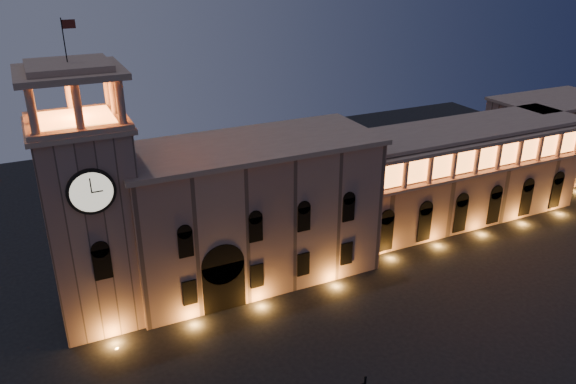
% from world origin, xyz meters
% --- Properties ---
extents(ground, '(160.00, 160.00, 0.00)m').
position_xyz_m(ground, '(0.00, 0.00, 0.00)').
color(ground, black).
rests_on(ground, ground).
extents(government_building, '(30.80, 12.80, 17.60)m').
position_xyz_m(government_building, '(-2.08, 21.93, 8.77)').
color(government_building, '#8E6A5C').
rests_on(government_building, ground).
extents(clock_tower, '(9.80, 9.80, 32.40)m').
position_xyz_m(clock_tower, '(-20.50, 20.98, 12.50)').
color(clock_tower, '#8E6A5C').
rests_on(clock_tower, ground).
extents(colonnade_wing, '(40.60, 11.50, 14.50)m').
position_xyz_m(colonnade_wing, '(32.00, 23.92, 7.33)').
color(colonnade_wing, '#886557').
rests_on(colonnade_wing, ground).
extents(secondary_building, '(20.00, 12.00, 14.00)m').
position_xyz_m(secondary_building, '(58.00, 30.00, 7.00)').
color(secondary_building, '#886557').
rests_on(secondary_building, ground).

